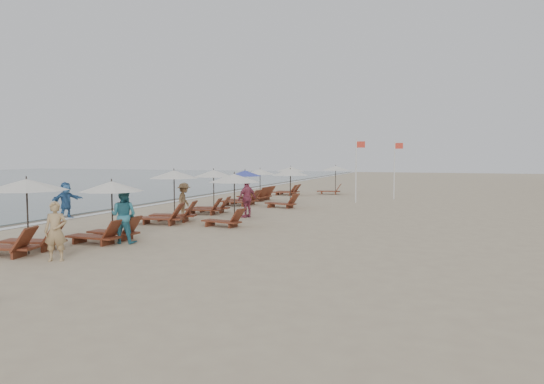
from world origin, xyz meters
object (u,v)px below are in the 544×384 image
(lounger_station_5, at_px, (256,186))
(lounger_station_6, at_px, (288,180))
(lounger_station_4, at_px, (241,189))
(beachgoer_far_a, at_px, (247,198))
(lounger_station_1, at_px, (107,211))
(beachgoer_mid_b, at_px, (184,201))
(inland_station_2, at_px, (333,176))
(lounger_station_0, at_px, (22,215))
(beachgoer_mid_a, at_px, (124,216))
(waterline_walker, at_px, (66,200))
(beachgoer_near, at_px, (56,231))
(inland_station_1, at_px, (287,183))
(flag_pole_near, at_px, (357,167))
(lounger_station_2, at_px, (169,199))
(inland_station_0, at_px, (230,192))
(lounger_station_3, at_px, (210,192))

(lounger_station_5, height_order, lounger_station_6, lounger_station_6)
(lounger_station_4, relative_size, beachgoer_far_a, 1.35)
(lounger_station_1, relative_size, beachgoer_mid_b, 1.44)
(lounger_station_1, bearing_deg, inland_station_2, 83.99)
(lounger_station_0, height_order, beachgoer_mid_a, lounger_station_0)
(beachgoer_mid_a, xyz_separation_m, waterline_walker, (-6.82, 4.77, -0.07))
(lounger_station_5, xyz_separation_m, beachgoer_near, (1.80, -20.00, -0.13))
(inland_station_1, relative_size, flag_pole_near, 0.64)
(lounger_station_0, xyz_separation_m, beachgoer_far_a, (3.04, 10.56, -0.24))
(inland_station_2, xyz_separation_m, beachgoer_mid_a, (-1.83, -24.05, -0.51))
(lounger_station_2, bearing_deg, lounger_station_4, 91.19)
(lounger_station_0, xyz_separation_m, flag_pole_near, (6.66, 20.11, 1.13))
(beachgoer_near, bearing_deg, lounger_station_1, 74.64)
(inland_station_1, bearing_deg, beachgoer_near, -95.64)
(lounger_station_5, distance_m, beachgoer_near, 20.08)
(lounger_station_0, relative_size, beachgoer_mid_a, 1.44)
(lounger_station_0, xyz_separation_m, inland_station_0, (3.56, 7.45, 0.31))
(waterline_walker, bearing_deg, inland_station_2, -11.81)
(lounger_station_4, xyz_separation_m, beachgoer_near, (1.44, -16.57, -0.15))
(inland_station_0, distance_m, flag_pole_near, 13.06)
(lounger_station_3, xyz_separation_m, lounger_station_4, (-0.22, 4.59, -0.15))
(inland_station_0, bearing_deg, waterline_walker, -178.93)
(lounger_station_6, distance_m, inland_station_2, 3.63)
(lounger_station_6, xyz_separation_m, inland_station_0, (2.96, -17.20, 0.31))
(lounger_station_3, bearing_deg, inland_station_1, 56.10)
(lounger_station_6, distance_m, flag_pole_near, 7.65)
(lounger_station_4, relative_size, inland_station_2, 0.98)
(lounger_station_2, distance_m, beachgoer_mid_a, 5.16)
(lounger_station_1, xyz_separation_m, beachgoer_far_a, (1.90, 8.02, -0.13))
(beachgoer_mid_a, bearing_deg, beachgoer_far_a, -104.83)
(lounger_station_0, relative_size, waterline_walker, 1.56)
(lounger_station_0, distance_m, lounger_station_1, 2.78)
(beachgoer_mid_a, bearing_deg, lounger_station_1, -8.03)
(lounger_station_2, xyz_separation_m, inland_station_2, (3.12, 19.05, 0.37))
(lounger_station_5, relative_size, inland_station_2, 1.03)
(lounger_station_1, relative_size, lounger_station_5, 0.94)
(lounger_station_0, height_order, lounger_station_2, lounger_station_2)
(lounger_station_4, height_order, beachgoer_mid_b, lounger_station_4)
(lounger_station_2, height_order, lounger_station_4, lounger_station_2)
(beachgoer_near, height_order, beachgoer_far_a, beachgoer_far_a)
(inland_station_1, distance_m, beachgoer_mid_b, 7.26)
(inland_station_1, xyz_separation_m, waterline_walker, (-8.38, -8.32, -0.55))
(lounger_station_2, distance_m, lounger_station_3, 3.91)
(beachgoer_near, height_order, flag_pole_near, flag_pole_near)
(lounger_station_0, distance_m, lounger_station_4, 16.02)
(beachgoer_near, distance_m, beachgoer_mid_a, 3.07)
(lounger_station_0, relative_size, lounger_station_3, 1.08)
(beachgoer_near, bearing_deg, lounger_station_2, 71.20)
(lounger_station_6, relative_size, inland_station_2, 0.95)
(lounger_station_4, bearing_deg, beachgoer_mid_a, -83.79)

